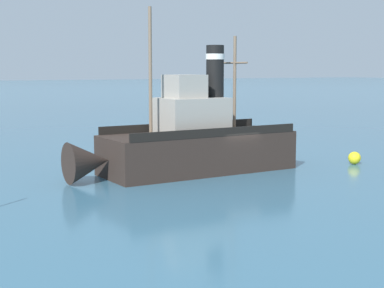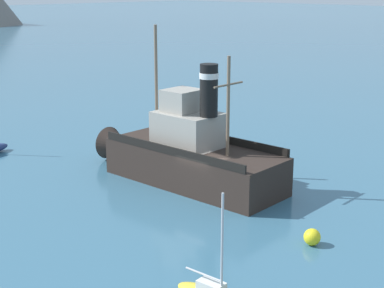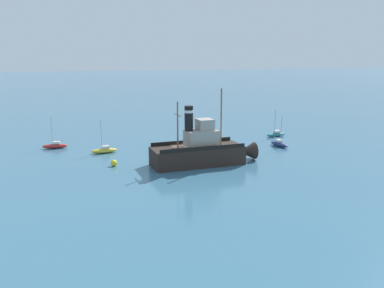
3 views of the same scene
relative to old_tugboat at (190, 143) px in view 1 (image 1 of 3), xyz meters
name	(u,v)px [view 1 (image 1 of 3)]	position (x,y,z in m)	size (l,w,h in m)	color
ground_plane	(235,172)	(-1.29, -2.50, -1.83)	(600.00, 600.00, 0.00)	#38667F
old_tugboat	(190,143)	(0.00, 0.00, 0.00)	(4.85, 14.51, 9.90)	#2D231E
mooring_buoy	(354,158)	(-2.60, -11.17, -1.41)	(0.84, 0.84, 0.84)	yellow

